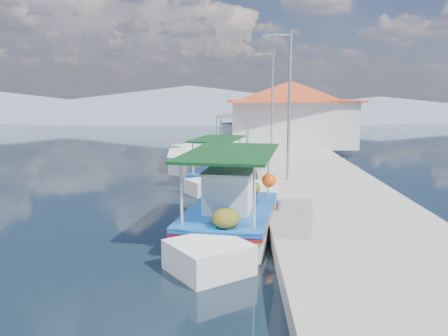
{
  "coord_description": "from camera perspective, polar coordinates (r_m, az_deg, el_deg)",
  "views": [
    {
      "loc": [
        2.47,
        -16.76,
        4.1
      ],
      "look_at": [
        2.0,
        0.16,
        1.3
      ],
      "focal_mm": 36.67,
      "sensor_mm": 36.0,
      "label": 1
    }
  ],
  "objects": [
    {
      "name": "main_caique",
      "position": [
        13.49,
        0.77,
        -5.99
      ],
      "size": [
        3.22,
        8.13,
        2.71
      ],
      "rotation": [
        0.0,
        0.0,
        0.16
      ],
      "color": "silver",
      "rests_on": "ground"
    },
    {
      "name": "lamp_post_far",
      "position": [
        27.84,
        5.85,
        8.83
      ],
      "size": [
        1.21,
        0.14,
        6.0
      ],
      "color": "#A5A8AD",
      "rests_on": "quay"
    },
    {
      "name": "lamp_post_near",
      "position": [
        18.87,
        7.86,
        8.55
      ],
      "size": [
        1.21,
        0.14,
        6.0
      ],
      "color": "#A5A8AD",
      "rests_on": "quay"
    },
    {
      "name": "caique_blue_hull",
      "position": [
        25.69,
        -4.59,
        0.92
      ],
      "size": [
        2.49,
        6.83,
        1.22
      ],
      "rotation": [
        0.0,
        0.0,
        -0.11
      ],
      "color": "silver",
      "rests_on": "ground"
    },
    {
      "name": "harbor_building",
      "position": [
        32.01,
        8.33,
        6.92
      ],
      "size": [
        10.49,
        10.49,
        4.4
      ],
      "color": "white",
      "rests_on": "quay"
    },
    {
      "name": "mountain_ridge",
      "position": [
        72.9,
        4.83,
        7.73
      ],
      "size": [
        171.4,
        96.0,
        5.5
      ],
      "color": "slate",
      "rests_on": "ground"
    },
    {
      "name": "quay",
      "position": [
        23.34,
        10.01,
        -0.25
      ],
      "size": [
        5.0,
        44.0,
        0.5
      ],
      "primitive_type": "cube",
      "color": "#A09D96",
      "rests_on": "ground"
    },
    {
      "name": "caique_far",
      "position": [
        31.86,
        1.0,
        2.95
      ],
      "size": [
        2.58,
        8.16,
        2.86
      ],
      "rotation": [
        0.0,
        0.0,
        0.03
      ],
      "color": "silver",
      "rests_on": "ground"
    },
    {
      "name": "caique_green_canopy",
      "position": [
        20.79,
        -0.82,
        -1.01
      ],
      "size": [
        2.71,
        6.04,
        2.32
      ],
      "rotation": [
        0.0,
        0.0,
        0.22
      ],
      "color": "silver",
      "rests_on": "ground"
    },
    {
      "name": "ground",
      "position": [
        17.43,
        -6.63,
        -4.28
      ],
      "size": [
        160.0,
        160.0,
        0.0
      ],
      "primitive_type": "plane",
      "color": "black",
      "rests_on": "ground"
    },
    {
      "name": "bollards",
      "position": [
        22.32,
        4.98,
        0.46
      ],
      "size": [
        0.2,
        17.2,
        0.3
      ],
      "color": "#A5A8AD",
      "rests_on": "quay"
    }
  ]
}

